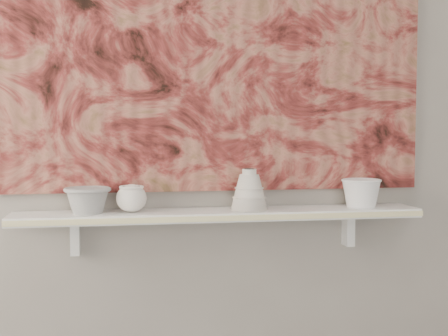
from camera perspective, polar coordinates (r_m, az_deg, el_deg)
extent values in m
plane|color=gray|center=(2.22, -0.79, 7.24)|extent=(3.60, 0.00, 3.60)
cube|color=white|center=(2.14, -0.38, -4.28)|extent=(1.40, 0.18, 0.03)
cube|color=beige|center=(2.05, 0.05, -4.63)|extent=(1.40, 0.01, 0.02)
cube|color=white|center=(2.20, -13.46, -6.17)|extent=(0.03, 0.06, 0.12)
cube|color=white|center=(2.35, 11.29, -5.51)|extent=(0.03, 0.06, 0.12)
cube|color=maroon|center=(2.23, -0.74, 12.15)|extent=(1.50, 0.02, 1.10)
cube|color=black|center=(2.31, 10.44, 4.12)|extent=(0.09, 0.00, 0.08)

